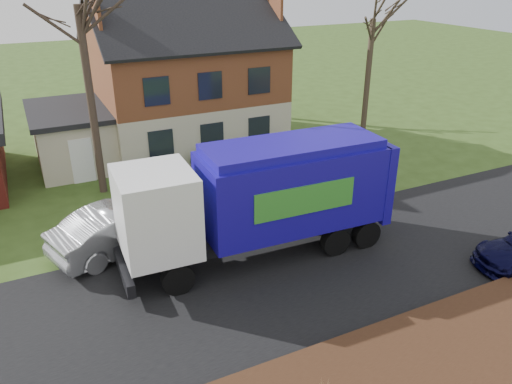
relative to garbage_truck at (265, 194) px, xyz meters
name	(u,v)px	position (x,y,z in m)	size (l,w,h in m)	color
ground	(271,278)	(-0.51, -1.47, -2.31)	(120.00, 120.00, 0.00)	#314918
road	(271,278)	(-0.51, -1.47, -2.30)	(80.00, 7.00, 0.02)	black
main_house	(176,72)	(0.98, 12.44, 1.72)	(12.95, 8.95, 9.26)	#BEB098
garbage_truck	(265,194)	(0.00, 0.00, 0.00)	(9.43, 2.84, 4.00)	black
silver_sedan	(124,227)	(-4.32, 2.50, -1.46)	(1.79, 5.14, 1.69)	#A5A8AD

